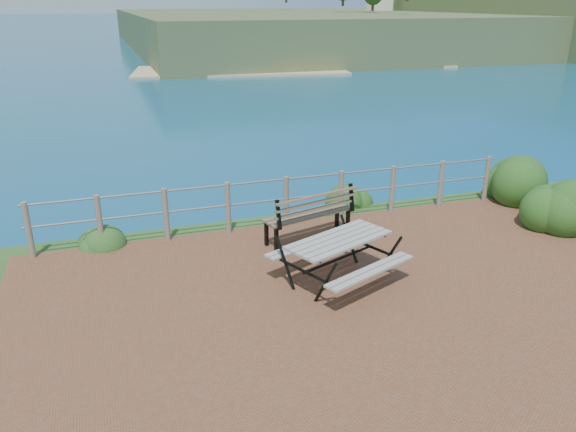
# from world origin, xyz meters

# --- Properties ---
(ground) EXTENTS (10.00, 7.00, 0.12)m
(ground) POSITION_xyz_m (0.00, 0.00, 0.00)
(ground) COLOR brown
(ground) RESTS_ON ground
(ocean) EXTENTS (1200.00, 1200.00, 0.00)m
(ocean) POSITION_xyz_m (0.00, 200.00, 0.00)
(ocean) COLOR #167A86
(ocean) RESTS_ON ground
(safety_railing) EXTENTS (9.40, 0.10, 1.00)m
(safety_railing) POSITION_xyz_m (0.00, 3.35, 0.57)
(safety_railing) COLOR #6B5B4C
(safety_railing) RESTS_ON ground
(distant_bay) EXTENTS (290.00, 232.36, 24.00)m
(distant_bay) POSITION_xyz_m (173.07, 202.61, -1.52)
(distant_bay) COLOR #3D5128
(distant_bay) RESTS_ON ground
(picnic_table) EXTENTS (1.85, 1.39, 0.72)m
(picnic_table) POSITION_xyz_m (0.04, 0.88, 0.46)
(picnic_table) COLOR gray
(picnic_table) RESTS_ON ground
(park_bench) EXTENTS (1.80, 0.88, 0.99)m
(park_bench) POSITION_xyz_m (0.18, 2.60, 0.65)
(park_bench) COLOR brown
(park_bench) RESTS_ON ground
(shrub_right_front) EXTENTS (1.22, 1.22, 1.73)m
(shrub_right_front) POSITION_xyz_m (4.85, 1.67, 0.00)
(shrub_right_front) COLOR #154718
(shrub_right_front) RESTS_ON ground
(shrub_right_edge) EXTENTS (1.16, 1.16, 1.66)m
(shrub_right_edge) POSITION_xyz_m (5.15, 3.35, 0.00)
(shrub_right_edge) COLOR #154718
(shrub_right_edge) RESTS_ON ground
(shrub_lip_west) EXTENTS (0.81, 0.81, 0.56)m
(shrub_lip_west) POSITION_xyz_m (-3.38, 3.73, 0.00)
(shrub_lip_west) COLOR #1F491B
(shrub_lip_west) RESTS_ON ground
(shrub_lip_east) EXTENTS (0.88, 0.88, 0.67)m
(shrub_lip_east) POSITION_xyz_m (1.76, 4.04, 0.00)
(shrub_lip_east) COLOR #154718
(shrub_lip_east) RESTS_ON ground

